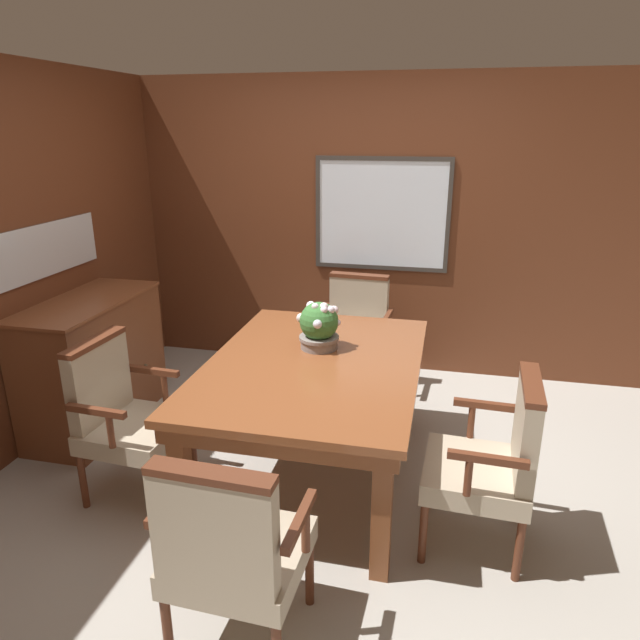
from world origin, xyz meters
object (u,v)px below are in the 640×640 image
object	(u,v)px
sideboard_cabinet	(93,363)
potted_plant	(319,326)
chair_right_near	(493,458)
chair_left_near	(123,413)
chair_head_near	(232,548)
chair_head_far	(354,331)
dining_table	(314,375)

from	to	relation	value
sideboard_cabinet	potted_plant	bearing A→B (deg)	-2.90
chair_right_near	sideboard_cabinet	xyz separation A→B (m)	(-2.67, 0.70, -0.04)
chair_left_near	chair_head_near	distance (m)	1.34
chair_left_near	chair_head_far	xyz separation A→B (m)	(1.06, 1.65, 0.00)
chair_left_near	potted_plant	size ratio (longest dim) A/B	3.10
chair_left_near	chair_right_near	xyz separation A→B (m)	(2.03, -0.02, 0.00)
chair_left_near	chair_head_near	bearing A→B (deg)	-128.16
chair_left_near	chair_head_near	size ratio (longest dim) A/B	1.00
chair_head_near	sideboard_cabinet	bearing A→B (deg)	-41.47
chair_head_near	dining_table	bearing A→B (deg)	-88.86
chair_left_near	chair_head_far	bearing A→B (deg)	-29.12
dining_table	chair_right_near	world-z (taller)	chair_right_near
chair_head_far	chair_right_near	distance (m)	1.93
chair_head_near	sideboard_cabinet	world-z (taller)	chair_head_near
potted_plant	dining_table	bearing A→B (deg)	-84.94
potted_plant	sideboard_cabinet	world-z (taller)	potted_plant
potted_plant	sideboard_cabinet	bearing A→B (deg)	177.10
chair_head_far	dining_table	bearing A→B (deg)	-87.21
dining_table	potted_plant	world-z (taller)	potted_plant
potted_plant	chair_head_near	bearing A→B (deg)	-90.24
dining_table	potted_plant	xyz separation A→B (m)	(-0.02, 0.20, 0.24)
chair_head_near	sideboard_cabinet	distance (m)	2.28
chair_left_near	chair_right_near	world-z (taller)	same
chair_head_far	chair_head_near	world-z (taller)	same
chair_head_far	potted_plant	world-z (taller)	potted_plant
chair_head_far	sideboard_cabinet	distance (m)	1.96
chair_head_far	sideboard_cabinet	bearing A→B (deg)	-146.14
chair_left_near	dining_table	bearing A→B (deg)	-65.63
chair_head_far	potted_plant	xyz separation A→B (m)	(-0.05, -1.05, 0.40)
dining_table	chair_head_near	bearing A→B (deg)	-91.08
dining_table	potted_plant	bearing A→B (deg)	95.06
chair_left_near	sideboard_cabinet	bearing A→B (deg)	47.01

